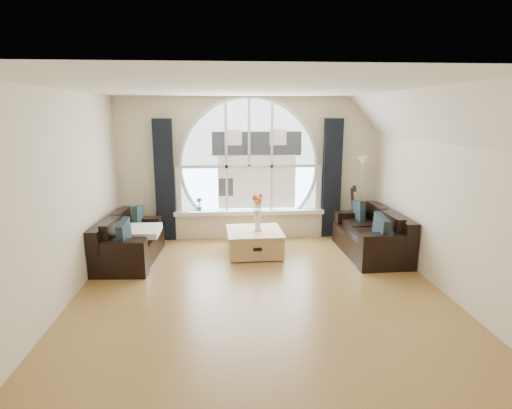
{
  "coord_description": "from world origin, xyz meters",
  "views": [
    {
      "loc": [
        -0.45,
        -5.24,
        2.42
      ],
      "look_at": [
        0.0,
        0.9,
        1.05
      ],
      "focal_mm": 29.32,
      "sensor_mm": 36.0,
      "label": 1
    }
  ],
  "objects_px": {
    "vase_flowers": "(258,208)",
    "floor_lamp": "(360,198)",
    "guitar": "(352,211)",
    "sofa_left": "(129,237)",
    "potted_plant": "(199,204)",
    "coffee_chest": "(254,241)",
    "sofa_right": "(371,232)"
  },
  "relations": [
    {
      "from": "floor_lamp",
      "to": "guitar",
      "type": "height_order",
      "value": "floor_lamp"
    },
    {
      "from": "coffee_chest",
      "to": "floor_lamp",
      "type": "distance_m",
      "value": 2.29
    },
    {
      "from": "sofa_left",
      "to": "coffee_chest",
      "type": "height_order",
      "value": "sofa_left"
    },
    {
      "from": "sofa_left",
      "to": "sofa_right",
      "type": "height_order",
      "value": "sofa_right"
    },
    {
      "from": "vase_flowers",
      "to": "potted_plant",
      "type": "bearing_deg",
      "value": 137.56
    },
    {
      "from": "sofa_left",
      "to": "potted_plant",
      "type": "distance_m",
      "value": 1.62
    },
    {
      "from": "sofa_right",
      "to": "vase_flowers",
      "type": "xyz_separation_m",
      "value": [
        -1.94,
        0.2,
        0.41
      ]
    },
    {
      "from": "vase_flowers",
      "to": "floor_lamp",
      "type": "height_order",
      "value": "floor_lamp"
    },
    {
      "from": "coffee_chest",
      "to": "potted_plant",
      "type": "relative_size",
      "value": 3.52
    },
    {
      "from": "sofa_left",
      "to": "vase_flowers",
      "type": "xyz_separation_m",
      "value": [
        2.14,
        0.21,
        0.41
      ]
    },
    {
      "from": "guitar",
      "to": "coffee_chest",
      "type": "bearing_deg",
      "value": -173.16
    },
    {
      "from": "sofa_right",
      "to": "sofa_left",
      "type": "bearing_deg",
      "value": 178.47
    },
    {
      "from": "vase_flowers",
      "to": "potted_plant",
      "type": "height_order",
      "value": "vase_flowers"
    },
    {
      "from": "coffee_chest",
      "to": "guitar",
      "type": "height_order",
      "value": "guitar"
    },
    {
      "from": "guitar",
      "to": "potted_plant",
      "type": "relative_size",
      "value": 3.97
    },
    {
      "from": "sofa_right",
      "to": "coffee_chest",
      "type": "distance_m",
      "value": 2.01
    },
    {
      "from": "sofa_right",
      "to": "potted_plant",
      "type": "height_order",
      "value": "potted_plant"
    },
    {
      "from": "sofa_left",
      "to": "potted_plant",
      "type": "xyz_separation_m",
      "value": [
        1.09,
        1.17,
        0.28
      ]
    },
    {
      "from": "sofa_left",
      "to": "sofa_right",
      "type": "relative_size",
      "value": 0.96
    },
    {
      "from": "guitar",
      "to": "potted_plant",
      "type": "bearing_deg",
      "value": 160.96
    },
    {
      "from": "sofa_left",
      "to": "coffee_chest",
      "type": "bearing_deg",
      "value": 8.73
    },
    {
      "from": "floor_lamp",
      "to": "guitar",
      "type": "bearing_deg",
      "value": 161.1
    },
    {
      "from": "guitar",
      "to": "potted_plant",
      "type": "height_order",
      "value": "guitar"
    },
    {
      "from": "coffee_chest",
      "to": "vase_flowers",
      "type": "height_order",
      "value": "vase_flowers"
    },
    {
      "from": "vase_flowers",
      "to": "guitar",
      "type": "bearing_deg",
      "value": 22.58
    },
    {
      "from": "sofa_left",
      "to": "floor_lamp",
      "type": "relative_size",
      "value": 1.02
    },
    {
      "from": "vase_flowers",
      "to": "floor_lamp",
      "type": "bearing_deg",
      "value": 19.89
    },
    {
      "from": "coffee_chest",
      "to": "floor_lamp",
      "type": "height_order",
      "value": "floor_lamp"
    },
    {
      "from": "vase_flowers",
      "to": "floor_lamp",
      "type": "relative_size",
      "value": 0.44
    },
    {
      "from": "guitar",
      "to": "potted_plant",
      "type": "distance_m",
      "value": 2.95
    },
    {
      "from": "vase_flowers",
      "to": "guitar",
      "type": "xyz_separation_m",
      "value": [
        1.89,
        0.78,
        -0.28
      ]
    },
    {
      "from": "vase_flowers",
      "to": "potted_plant",
      "type": "distance_m",
      "value": 1.43
    }
  ]
}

